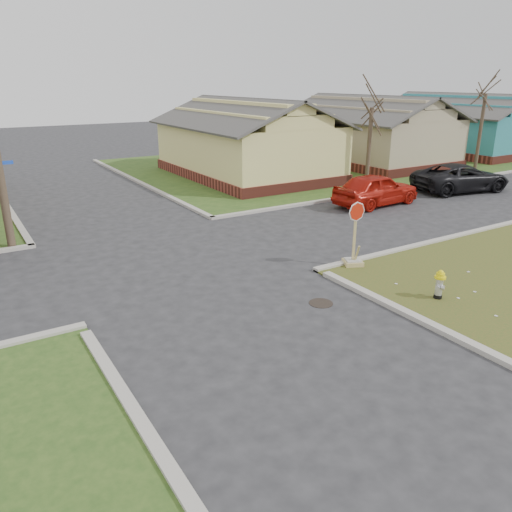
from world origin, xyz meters
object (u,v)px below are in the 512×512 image
stop_sign (354,251)px  dark_pickup (461,178)px  fire_hydrant (439,283)px  red_sedan (376,189)px

stop_sign → dark_pickup: stop_sign is taller
fire_hydrant → stop_sign: bearing=69.8°
fire_hydrant → red_sedan: bearing=30.7°
red_sedan → stop_sign: bearing=127.9°
stop_sign → red_sedan: (6.50, 5.64, 0.27)m
dark_pickup → fire_hydrant: bearing=136.6°
fire_hydrant → dark_pickup: (12.41, 8.73, 0.23)m
fire_hydrant → red_sedan: size_ratio=0.18×
red_sedan → fire_hydrant: bearing=141.3°
fire_hydrant → red_sedan: 10.84m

